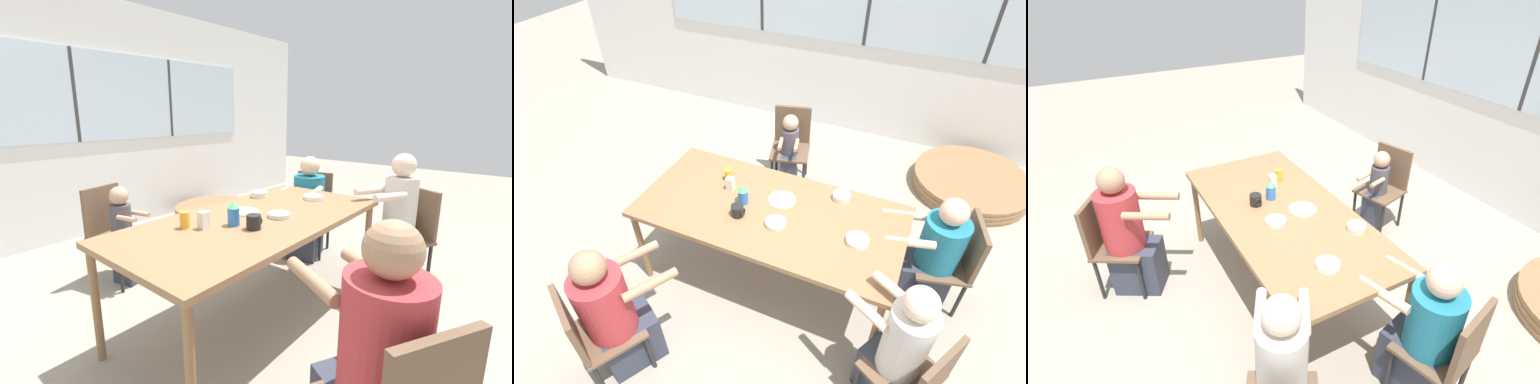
% 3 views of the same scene
% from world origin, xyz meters
% --- Properties ---
extents(ground_plane, '(16.00, 16.00, 0.00)m').
position_xyz_m(ground_plane, '(0.00, 0.00, 0.00)').
color(ground_plane, gray).
extents(wall_back_with_windows, '(8.40, 0.08, 2.80)m').
position_xyz_m(wall_back_with_windows, '(0.00, 2.71, 1.42)').
color(wall_back_with_windows, silver).
rests_on(wall_back_with_windows, ground_plane).
extents(dining_table, '(2.02, 0.97, 0.77)m').
position_xyz_m(dining_table, '(0.00, 0.00, 0.72)').
color(dining_table, olive).
rests_on(dining_table, ground_plane).
extents(chair_for_woman_green_shirt, '(0.54, 0.54, 0.85)m').
position_xyz_m(chair_for_woman_green_shirt, '(1.25, -0.69, 0.50)').
color(chair_for_woman_green_shirt, brown).
rests_on(chair_for_woman_green_shirt, ground_plane).
extents(chair_for_man_blue_shirt, '(0.54, 0.54, 0.85)m').
position_xyz_m(chair_for_man_blue_shirt, '(-0.70, -1.24, 0.50)').
color(chair_for_man_blue_shirt, brown).
rests_on(chair_for_man_blue_shirt, ground_plane).
extents(chair_for_man_teal_shirt, '(0.49, 0.49, 0.85)m').
position_xyz_m(chair_for_man_teal_shirt, '(1.38, 0.36, 0.50)').
color(chair_for_man_teal_shirt, brown).
rests_on(chair_for_man_teal_shirt, ground_plane).
extents(chair_for_toddler, '(0.49, 0.49, 0.85)m').
position_xyz_m(chair_for_toddler, '(-0.37, 1.38, 0.50)').
color(chair_for_toddler, brown).
rests_on(chair_for_toddler, ground_plane).
extents(person_woman_green_shirt, '(0.54, 0.46, 1.16)m').
position_xyz_m(person_woman_green_shirt, '(1.11, -0.61, 0.54)').
color(person_woman_green_shirt, '#333847').
rests_on(person_woman_green_shirt, ground_plane).
extents(person_man_blue_shirt, '(0.56, 0.66, 1.14)m').
position_xyz_m(person_man_blue_shirt, '(-0.61, -1.10, 0.51)').
color(person_man_blue_shirt, '#333847').
rests_on(person_man_blue_shirt, ground_plane).
extents(person_man_teal_shirt, '(0.63, 0.45, 1.05)m').
position_xyz_m(person_man_teal_shirt, '(1.21, 0.32, 0.47)').
color(person_man_teal_shirt, '#333847').
rests_on(person_man_teal_shirt, ground_plane).
extents(person_toddler, '(0.26, 0.35, 0.87)m').
position_xyz_m(person_toddler, '(-0.33, 1.23, 0.42)').
color(person_toddler, '#333847').
rests_on(person_toddler, ground_plane).
extents(coffee_mug, '(0.10, 0.09, 0.09)m').
position_xyz_m(coffee_mug, '(-0.20, -0.15, 0.82)').
color(coffee_mug, black).
rests_on(coffee_mug, dining_table).
extents(sippy_cup, '(0.08, 0.08, 0.16)m').
position_xyz_m(sippy_cup, '(-0.23, -0.00, 0.85)').
color(sippy_cup, blue).
rests_on(sippy_cup, dining_table).
extents(juice_glass, '(0.06, 0.06, 0.11)m').
position_xyz_m(juice_glass, '(-0.46, 0.20, 0.82)').
color(juice_glass, gold).
rests_on(juice_glass, dining_table).
extents(milk_carton_small, '(0.06, 0.06, 0.11)m').
position_xyz_m(milk_carton_small, '(-0.39, 0.10, 0.82)').
color(milk_carton_small, silver).
rests_on(milk_carton_small, dining_table).
extents(bowl_white_shallow, '(0.14, 0.14, 0.05)m').
position_xyz_m(bowl_white_shallow, '(0.46, 0.35, 0.79)').
color(bowl_white_shallow, silver).
rests_on(bowl_white_shallow, dining_table).
extents(bowl_cereal, '(0.16, 0.16, 0.03)m').
position_xyz_m(bowl_cereal, '(0.10, -0.12, 0.79)').
color(bowl_cereal, silver).
rests_on(bowl_cereal, dining_table).
extents(bowl_fruit, '(0.16, 0.16, 0.03)m').
position_xyz_m(bowl_fruit, '(0.69, -0.05, 0.79)').
color(bowl_fruit, white).
rests_on(bowl_fruit, dining_table).
extents(plate_tortillas, '(0.22, 0.22, 0.01)m').
position_xyz_m(plate_tortillas, '(0.04, 0.14, 0.77)').
color(plate_tortillas, beige).
rests_on(plate_tortillas, dining_table).
extents(folded_table_stack, '(1.21, 1.21, 0.18)m').
position_xyz_m(folded_table_stack, '(1.52, 1.98, 0.09)').
color(folded_table_stack, olive).
rests_on(folded_table_stack, ground_plane).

